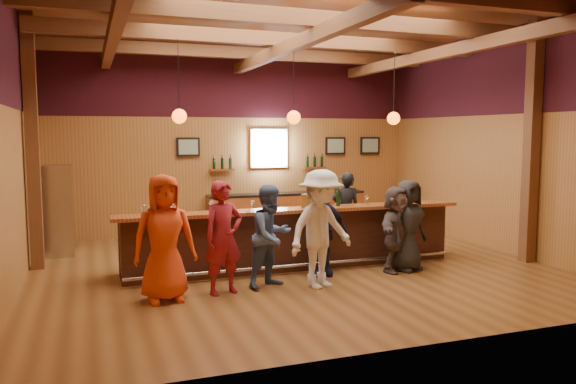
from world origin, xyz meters
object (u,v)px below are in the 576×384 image
at_px(bar_counter, 292,238).
at_px(customer_brown, 396,229).
at_px(ice_bucket, 307,201).
at_px(customer_orange, 164,238).
at_px(customer_navy, 321,231).
at_px(customer_white, 321,229).
at_px(customer_dark, 408,225).
at_px(bottle_a, 327,198).
at_px(stainless_fridge, 54,210).
at_px(bartender, 346,211).
at_px(customer_redvest, 223,238).
at_px(back_bar_cabinet, 287,212).
at_px(customer_denim, 271,236).

relative_size(bar_counter, customer_brown, 4.18).
bearing_deg(ice_bucket, customer_orange, -157.28).
bearing_deg(customer_orange, customer_navy, 8.20).
height_order(customer_white, customer_navy, customer_white).
bearing_deg(customer_dark, customer_white, 174.89).
bearing_deg(bottle_a, customer_dark, -34.26).
relative_size(stainless_fridge, customer_brown, 1.19).
bearing_deg(stainless_fridge, customer_dark, -30.07).
relative_size(customer_orange, bartender, 1.15).
bearing_deg(customer_dark, customer_brown, 158.73).
distance_m(customer_redvest, customer_dark, 3.41).
relative_size(back_bar_cabinet, customer_denim, 2.46).
bearing_deg(bottle_a, customer_white, -117.18).
bearing_deg(customer_brown, bottle_a, 102.84).
bearing_deg(ice_bucket, bar_counter, 123.92).
xyz_separation_m(customer_redvest, customer_denim, (0.80, 0.13, -0.05)).
height_order(customer_orange, customer_white, customer_white).
bearing_deg(bartender, back_bar_cabinet, -66.26).
height_order(customer_redvest, customer_dark, customer_redvest).
distance_m(customer_navy, customer_dark, 1.60).
distance_m(back_bar_cabinet, bartender, 2.52).
relative_size(bar_counter, back_bar_cabinet, 1.57).
bearing_deg(customer_orange, customer_brown, 1.70).
distance_m(back_bar_cabinet, customer_orange, 6.17).
bearing_deg(back_bar_cabinet, customer_brown, -84.96).
height_order(bar_counter, bartender, bartender).
xyz_separation_m(stainless_fridge, bartender, (5.74, -1.34, -0.10)).
height_order(customer_redvest, bottle_a, customer_redvest).
xyz_separation_m(customer_denim, customer_brown, (2.36, 0.20, -0.06)).
relative_size(stainless_fridge, customer_orange, 0.97).
relative_size(customer_denim, customer_dark, 1.01).
bearing_deg(ice_bucket, customer_navy, -85.23).
bearing_deg(customer_dark, bottle_a, 125.56).
relative_size(bar_counter, customer_redvest, 3.67).
bearing_deg(customer_navy, bottle_a, 67.76).
relative_size(back_bar_cabinet, stainless_fridge, 2.22).
distance_m(stainless_fridge, bottle_a, 5.43).
bearing_deg(customer_navy, customer_orange, -158.73).
bearing_deg(customer_white, bottle_a, 42.90).
distance_m(customer_navy, bottle_a, 0.88).
distance_m(stainless_fridge, customer_dark, 6.87).
xyz_separation_m(bar_counter, ice_bucket, (0.19, -0.28, 0.71)).
distance_m(customer_redvest, customer_brown, 3.18).
height_order(stainless_fridge, customer_orange, customer_orange).
xyz_separation_m(customer_orange, customer_brown, (4.04, 0.41, -0.17)).
bearing_deg(customer_white, customer_dark, -4.85).
height_order(customer_navy, bartender, bartender).
xyz_separation_m(back_bar_cabinet, customer_redvest, (-2.76, -4.89, 0.38)).
relative_size(customer_redvest, customer_dark, 1.07).
relative_size(customer_denim, customer_brown, 1.08).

